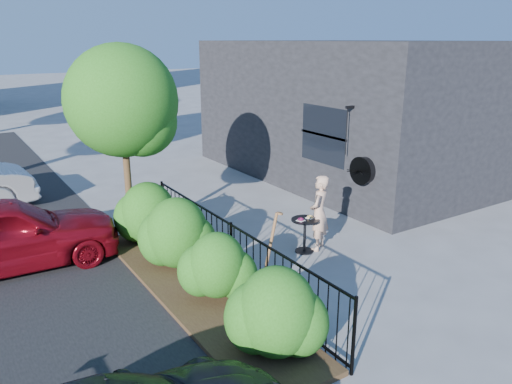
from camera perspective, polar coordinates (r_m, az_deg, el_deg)
ground at (r=9.60m, az=5.06°, el=-7.93°), size 120.00×120.00×0.00m
shop_building at (r=15.85m, az=11.15°, el=9.35°), size 6.22×9.00×4.00m
fence at (r=8.60m, az=-2.83°, el=-6.86°), size 0.05×6.05×1.10m
planting_bed at (r=8.54m, az=-6.93°, el=-11.04°), size 1.30×6.00×0.08m
shrubs at (r=8.37m, az=-6.77°, el=-6.61°), size 1.10×5.60×1.24m
patio_tree at (r=10.17m, az=-14.62°, el=9.30°), size 2.20×2.20×3.94m
cafe_table at (r=9.85m, az=5.60°, el=-4.27°), size 0.55×0.55×0.73m
woman at (r=9.92m, az=7.22°, el=-2.39°), size 0.66×0.62×1.53m
shovel at (r=8.12m, az=1.28°, el=-7.78°), size 0.48×0.19×1.44m
car_red at (r=10.09m, az=-26.91°, el=-4.35°), size 4.06×1.78×1.36m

